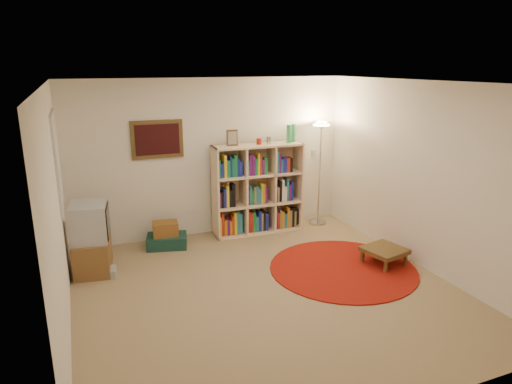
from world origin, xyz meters
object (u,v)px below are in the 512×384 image
floor_fan (293,218)px  suitcase (167,241)px  side_table (384,251)px  floor_lamp (321,140)px  tv_stand (92,239)px  bookshelf (256,190)px

floor_fan → suitcase: floor_fan is taller
floor_fan → suitcase: (-2.15, -0.03, -0.09)m
floor_fan → side_table: 1.85m
floor_lamp → tv_stand: 3.92m
suitcase → floor_fan: bearing=14.5°
bookshelf → floor_lamp: size_ratio=0.99×
tv_stand → side_table: bearing=-10.7°
suitcase → bookshelf: bearing=18.7°
tv_stand → floor_fan: bearing=16.8°
floor_lamp → side_table: 2.23m
floor_lamp → suitcase: bearing=-178.2°
bookshelf → side_table: bookshelf is taller
tv_stand → suitcase: (1.08, 0.47, -0.36)m
floor_lamp → suitcase: floor_lamp is taller
floor_fan → tv_stand: 3.27m
suitcase → side_table: bearing=-19.3°
bookshelf → floor_fan: (0.62, -0.10, -0.52)m
floor_fan → side_table: floor_fan is taller
suitcase → tv_stand: bearing=-142.7°
tv_stand → side_table: 3.98m
bookshelf → suitcase: 1.65m
floor_fan → floor_lamp: bearing=9.6°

